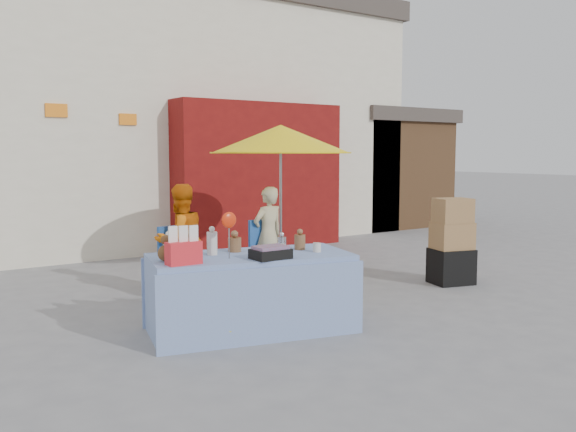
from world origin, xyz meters
TOP-DOWN VIEW (x-y plane):
  - ground at (0.00, 0.00)m, footprint 80.00×80.00m
  - backdrop at (0.52, 7.52)m, footprint 14.00×8.00m
  - market_table at (-0.60, -0.14)m, footprint 2.11×1.35m
  - chair_left at (-0.55, 1.45)m, footprint 0.54×0.53m
  - chair_right at (0.70, 1.45)m, footprint 0.54×0.53m
  - vendor_orange at (-0.54, 1.58)m, footprint 0.72×0.60m
  - vendor_beige at (0.71, 1.58)m, footprint 0.50×0.37m
  - umbrella at (1.01, 1.73)m, footprint 1.90×1.90m
  - box_stack at (2.67, 0.19)m, footprint 0.60×0.54m
  - tarp_bundle at (-0.94, -0.25)m, footprint 0.76×0.65m

SIDE VIEW (x-z plane):
  - ground at x=0.00m, z-range 0.00..0.00m
  - tarp_bundle at x=-0.94m, z-range 0.00..0.30m
  - chair_left at x=-0.55m, z-range -0.17..0.68m
  - chair_right at x=0.70m, z-range -0.17..0.68m
  - market_table at x=-0.60m, z-range -0.21..0.98m
  - box_stack at x=2.67m, z-range -0.04..1.09m
  - vendor_beige at x=0.71m, z-range 0.00..1.28m
  - vendor_orange at x=-0.54m, z-range 0.00..1.35m
  - umbrella at x=1.01m, z-range 0.85..2.94m
  - backdrop at x=0.52m, z-range -0.80..7.00m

